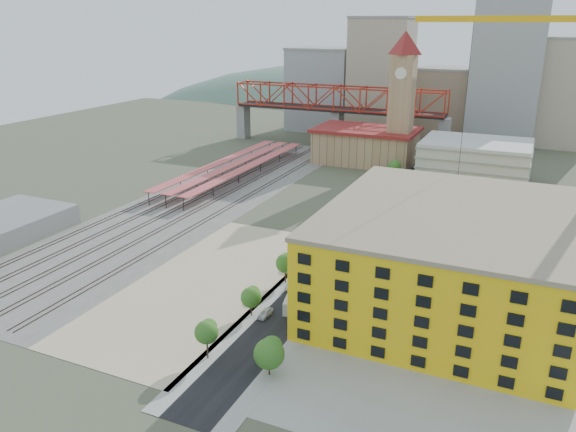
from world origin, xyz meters
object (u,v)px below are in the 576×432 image
at_px(site_trailer_a, 294,299).
at_px(site_trailer_b, 311,281).
at_px(car_0, 265,313).
at_px(site_trailer_c, 331,260).
at_px(site_trailer_d, 342,248).
at_px(construction_building, 450,257).
at_px(clock_tower, 402,88).

height_order(site_trailer_a, site_trailer_b, site_trailer_a).
bearing_deg(site_trailer_b, car_0, -115.68).
height_order(site_trailer_c, site_trailer_d, site_trailer_c).
xyz_separation_m(construction_building, site_trailer_b, (-26.00, -4.67, -8.17)).
height_order(site_trailer_a, car_0, site_trailer_a).
relative_size(site_trailer_a, site_trailer_b, 1.05).
height_order(construction_building, car_0, construction_building).
bearing_deg(site_trailer_b, site_trailer_a, -104.10).
xyz_separation_m(clock_tower, site_trailer_d, (8.00, -85.29, -27.49)).
distance_m(construction_building, site_trailer_b, 27.65).
bearing_deg(clock_tower, site_trailer_a, -85.95).
relative_size(construction_building, car_0, 12.58).
bearing_deg(clock_tower, site_trailer_c, -85.07).
distance_m(construction_building, site_trailer_c, 28.19).
xyz_separation_m(construction_building, car_0, (-29.00, -19.31, -8.72)).
bearing_deg(site_trailer_d, clock_tower, 96.62).
height_order(clock_tower, site_trailer_d, clock_tower).
distance_m(clock_tower, construction_building, 107.36).
xyz_separation_m(construction_building, site_trailer_d, (-26.00, 14.71, -8.20)).
bearing_deg(clock_tower, site_trailer_b, -85.63).
relative_size(site_trailer_c, car_0, 2.22).
height_order(site_trailer_a, site_trailer_c, site_trailer_a).
relative_size(construction_building, site_trailer_b, 5.59).
distance_m(site_trailer_b, site_trailer_d, 19.38).
bearing_deg(site_trailer_d, site_trailer_a, -88.74).
bearing_deg(car_0, site_trailer_c, 85.63).
bearing_deg(site_trailer_a, site_trailer_d, 76.91).
bearing_deg(site_trailer_a, car_0, -128.80).
bearing_deg(site_trailer_b, construction_building, -3.91).
xyz_separation_m(site_trailer_b, site_trailer_d, (0.00, 19.38, -0.03)).
height_order(site_trailer_a, site_trailer_d, site_trailer_a).
distance_m(site_trailer_a, car_0, 6.94).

